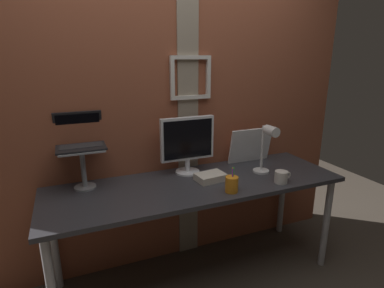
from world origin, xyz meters
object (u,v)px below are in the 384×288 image
laptop (80,136)px  desk_lamp (267,144)px  whiteboard_panel (250,145)px  pen_cup (232,184)px  coffee_mug (281,177)px  monitor (187,142)px

laptop → desk_lamp: 1.29m
whiteboard_panel → desk_lamp: (-0.05, -0.28, 0.09)m
laptop → pen_cup: size_ratio=1.83×
coffee_mug → whiteboard_panel: bearing=85.4°
coffee_mug → desk_lamp: bearing=93.7°
whiteboard_panel → coffee_mug: bearing=-94.6°
desk_lamp → coffee_mug: 0.25m
monitor → whiteboard_panel: (0.56, 0.03, -0.10)m
whiteboard_panel → pen_cup: size_ratio=2.24×
whiteboard_panel → desk_lamp: desk_lamp is taller
whiteboard_panel → coffee_mug: (-0.04, -0.45, -0.10)m
monitor → laptop: 0.74m
laptop → whiteboard_panel: bearing=-1.9°
whiteboard_panel → pen_cup: whiteboard_panel is taller
laptop → desk_lamp: bearing=-14.7°
monitor → coffee_mug: bearing=-38.9°
monitor → pen_cup: 0.48m
pen_cup → monitor: bearing=107.8°
whiteboard_panel → coffee_mug: whiteboard_panel is taller
pen_cup → coffee_mug: (0.39, -0.00, -0.01)m
pen_cup → coffee_mug: bearing=-0.0°
monitor → desk_lamp: monitor is taller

